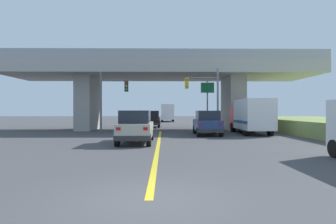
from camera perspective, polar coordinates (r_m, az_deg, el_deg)
The scene contains 11 objects.
ground at distance 30.65m, azimuth -1.44°, elevation -3.53°, with size 160.00×160.00×0.00m, color #424244.
overpass_bridge at distance 30.79m, azimuth -1.44°, elevation 6.82°, with size 31.61×8.42×7.74m.
lane_divider_stripe at distance 17.39m, azimuth -1.92°, elevation -6.36°, with size 0.20×21.78×0.01m, color yellow.
suv_lead at distance 17.94m, azimuth -6.37°, elevation -2.92°, with size 2.02×4.75×2.02m.
suv_crossing at distance 23.92m, azimuth 7.76°, elevation -2.14°, with size 2.08×4.47×2.02m.
box_truck at distance 25.93m, azimuth 16.10°, elevation -0.73°, with size 2.33×6.45×2.98m.
sedan_oncoming at distance 35.26m, azimuth -3.14°, elevation -1.39°, with size 1.92×4.55×2.02m.
traffic_signal_nearside at distance 26.15m, azimuth 7.71°, elevation 3.76°, with size 3.04×0.36×5.81m.
traffic_signal_farside at distance 25.68m, azimuth -11.39°, elevation 3.24°, with size 2.48×0.36×5.38m.
highway_sign at distance 28.94m, azimuth 7.81°, elevation 3.39°, with size 1.35×0.17×4.99m.
semi_truck_distant at distance 54.11m, azimuth -0.10°, elevation -0.13°, with size 2.33×7.03×3.21m.
Camera 1 is at (0.34, -6.38, 1.99)m, focal length 30.79 mm.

